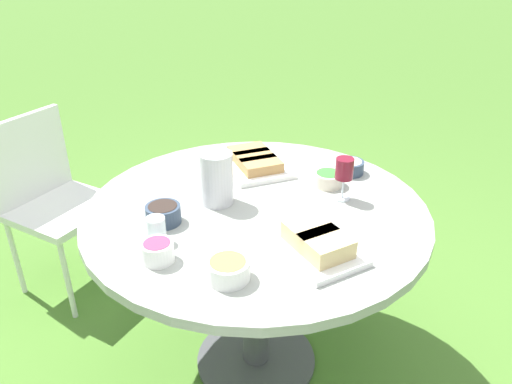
# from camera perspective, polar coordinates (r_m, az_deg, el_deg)

# --- Properties ---
(ground_plane) EXTENTS (40.00, 40.00, 0.00)m
(ground_plane) POSITION_cam_1_polar(r_m,az_deg,el_deg) (2.29, -0.00, -18.60)
(ground_plane) COLOR #4C7A2D
(dining_table) EXTENTS (1.25, 1.25, 0.77)m
(dining_table) POSITION_cam_1_polar(r_m,az_deg,el_deg) (1.88, -0.00, -4.77)
(dining_table) COLOR #4C4C51
(dining_table) RESTS_ON ground_plane
(chair_near_left) EXTENTS (0.48, 0.50, 0.89)m
(chair_near_left) POSITION_cam_1_polar(r_m,az_deg,el_deg) (2.64, -22.52, 0.03)
(chair_near_left) COLOR silver
(chair_near_left) RESTS_ON ground_plane
(water_pitcher) EXTENTS (0.13, 0.12, 0.20)m
(water_pitcher) POSITION_cam_1_polar(r_m,az_deg,el_deg) (1.80, -4.54, 1.58)
(water_pitcher) COLOR silver
(water_pitcher) RESTS_ON dining_table
(wine_glass) EXTENTS (0.07, 0.07, 0.16)m
(wine_glass) POSITION_cam_1_polar(r_m,az_deg,el_deg) (1.84, 10.06, 2.43)
(wine_glass) COLOR silver
(wine_glass) RESTS_ON dining_table
(platter_bread_main) EXTENTS (0.42, 0.40, 0.08)m
(platter_bread_main) POSITION_cam_1_polar(r_m,az_deg,el_deg) (1.57, 6.63, -5.61)
(platter_bread_main) COLOR white
(platter_bread_main) RESTS_ON dining_table
(platter_charcuterie) EXTENTS (0.40, 0.40, 0.06)m
(platter_charcuterie) POSITION_cam_1_polar(r_m,az_deg,el_deg) (2.10, -0.15, 3.50)
(platter_charcuterie) COLOR white
(platter_charcuterie) RESTS_ON dining_table
(bowl_fries) EXTENTS (0.13, 0.13, 0.06)m
(bowl_fries) POSITION_cam_1_polar(r_m,az_deg,el_deg) (1.45, -3.22, -8.76)
(bowl_fries) COLOR white
(bowl_fries) RESTS_ON dining_table
(bowl_salad) EXTENTS (0.12, 0.12, 0.05)m
(bowl_salad) POSITION_cam_1_polar(r_m,az_deg,el_deg) (1.97, 8.25, 1.57)
(bowl_salad) COLOR beige
(bowl_salad) RESTS_ON dining_table
(bowl_olives) EXTENTS (0.12, 0.12, 0.07)m
(bowl_olives) POSITION_cam_1_polar(r_m,az_deg,el_deg) (1.73, -10.56, -2.38)
(bowl_olives) COLOR #334256
(bowl_olives) RESTS_ON dining_table
(bowl_dip_red) EXTENTS (0.10, 0.10, 0.06)m
(bowl_dip_red) POSITION_cam_1_polar(r_m,az_deg,el_deg) (1.54, -11.19, -6.59)
(bowl_dip_red) COLOR white
(bowl_dip_red) RESTS_ON dining_table
(bowl_dip_cream) EXTENTS (0.12, 0.12, 0.05)m
(bowl_dip_cream) POSITION_cam_1_polar(r_m,az_deg,el_deg) (2.09, 10.65, 2.91)
(bowl_dip_cream) COLOR #334256
(bowl_dip_cream) RESTS_ON dining_table
(cup_water_near) EXTENTS (0.06, 0.06, 0.09)m
(cup_water_near) POSITION_cam_1_polar(r_m,az_deg,el_deg) (1.63, -11.32, -4.26)
(cup_water_near) COLOR silver
(cup_water_near) RESTS_ON dining_table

